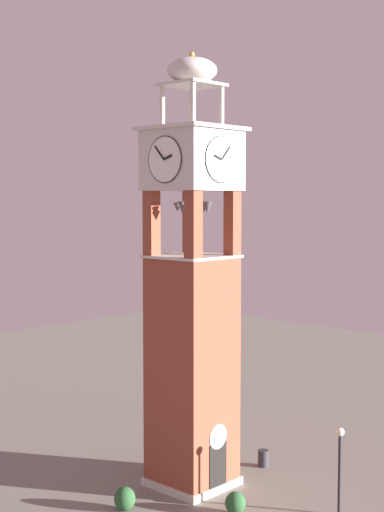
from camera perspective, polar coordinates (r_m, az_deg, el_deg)
ground at (r=35.34m, az=-0.00°, el=-17.05°), size 80.00×80.00×0.00m
clock_tower at (r=33.28m, az=0.00°, el=-4.17°), size 3.69×3.69×19.29m
lamp_post at (r=31.97m, az=11.22°, el=-14.62°), size 0.36×0.36×3.64m
trash_bin at (r=37.52m, az=5.47°, el=-15.12°), size 0.52×0.52×0.80m
shrub_near_entry at (r=32.65m, az=-5.16°, el=-17.98°), size 0.88×0.88×0.99m
shrub_left_of_tower at (r=32.23m, az=3.33°, el=-18.33°), size 0.85×0.85×0.93m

